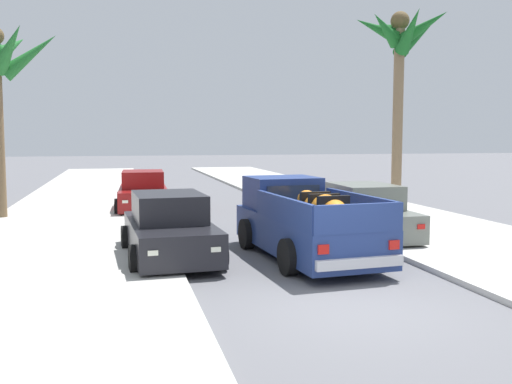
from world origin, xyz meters
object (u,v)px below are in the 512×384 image
object	(u,v)px
car_left_mid	(143,192)
palm_tree_left_mid	(401,48)
car_left_near	(169,229)
pickup_truck	(304,223)
car_right_near	(362,213)

from	to	relation	value
car_left_mid	palm_tree_left_mid	world-z (taller)	palm_tree_left_mid
car_left_near	car_left_mid	bearing A→B (deg)	91.42
pickup_truck	car_left_mid	size ratio (longest dim) A/B	1.24
pickup_truck	palm_tree_left_mid	distance (m)	11.36
pickup_truck	palm_tree_left_mid	size ratio (longest dim) A/B	0.70
pickup_truck	palm_tree_left_mid	world-z (taller)	palm_tree_left_mid
palm_tree_left_mid	car_right_near	bearing A→B (deg)	-125.18
pickup_truck	car_right_near	bearing A→B (deg)	39.00
car_left_near	palm_tree_left_mid	world-z (taller)	palm_tree_left_mid
pickup_truck	car_left_near	size ratio (longest dim) A/B	1.23
car_left_near	palm_tree_left_mid	xyz separation A→B (m)	(9.52, 7.24, 5.49)
car_left_mid	palm_tree_left_mid	size ratio (longest dim) A/B	0.57
car_left_mid	palm_tree_left_mid	xyz separation A→B (m)	(9.74, -1.76, 5.49)
car_right_near	palm_tree_left_mid	distance (m)	8.97
car_left_near	pickup_truck	bearing A→B (deg)	-8.14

